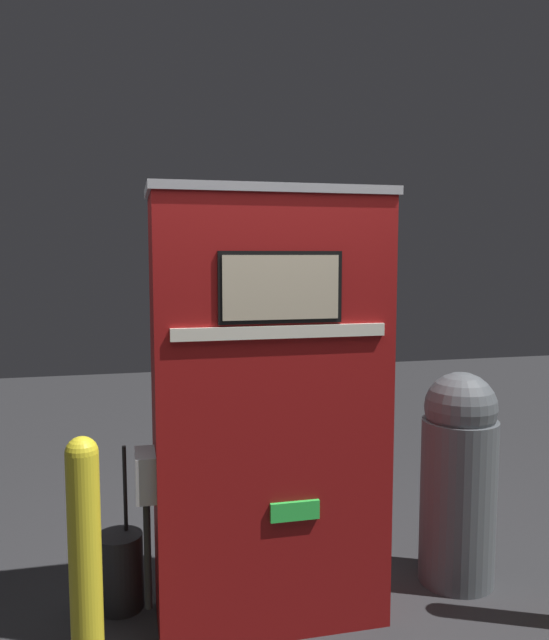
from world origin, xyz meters
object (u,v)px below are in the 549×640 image
at_px(trash_bin, 459,475).
at_px(squeegee_bucket, 120,570).
at_px(safety_bollard, 85,567).
at_px(gas_pump, 269,409).

relative_size(trash_bin, squeegee_bucket, 1.36).
height_order(safety_bollard, squeegee_bucket, safety_bollard).
bearing_deg(gas_pump, safety_bollard, -152.43).
xyz_separation_m(safety_bollard, trash_bin, (1.92, 0.53, 0.02)).
bearing_deg(squeegee_bucket, trash_bin, -4.70).
xyz_separation_m(gas_pump, trash_bin, (1.08, 0.09, -0.46)).
bearing_deg(squeegee_bucket, gas_pump, -18.36).
distance_m(safety_bollard, trash_bin, 1.99).
xyz_separation_m(safety_bollard, squeegee_bucket, (0.12, 0.68, -0.38)).
bearing_deg(trash_bin, squeegee_bucket, 175.30).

